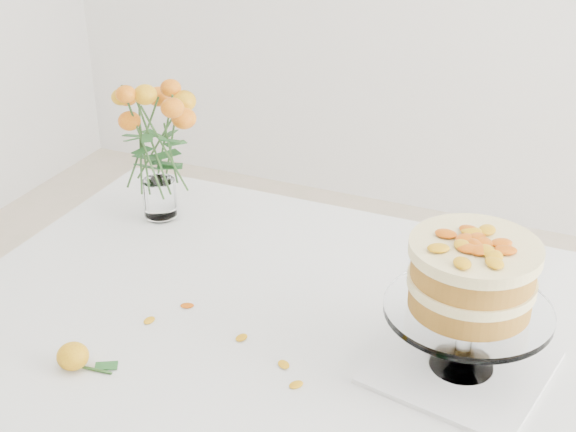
% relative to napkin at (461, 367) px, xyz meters
% --- Properties ---
extents(table, '(1.43, 0.93, 0.76)m').
position_rel_napkin_xyz_m(table, '(-0.26, 0.03, -0.09)').
color(table, tan).
rests_on(table, ground).
extents(napkin, '(0.32, 0.32, 0.01)m').
position_rel_napkin_xyz_m(napkin, '(0.00, 0.00, 0.00)').
color(napkin, white).
rests_on(napkin, table).
extents(cake_stand, '(0.27, 0.27, 0.25)m').
position_rel_napkin_xyz_m(cake_stand, '(0.00, 0.00, 0.17)').
color(cake_stand, white).
rests_on(cake_stand, napkin).
extents(rose_vase, '(0.30, 0.30, 0.38)m').
position_rel_napkin_xyz_m(rose_vase, '(-0.76, 0.27, 0.22)').
color(rose_vase, white).
rests_on(rose_vase, table).
extents(loose_rose_near, '(0.10, 0.05, 0.05)m').
position_rel_napkin_xyz_m(loose_rose_near, '(-0.60, -0.26, 0.02)').
color(loose_rose_near, yellow).
rests_on(loose_rose_near, table).
extents(stray_petal_a, '(0.03, 0.02, 0.00)m').
position_rel_napkin_xyz_m(stray_petal_a, '(-0.38, -0.07, -0.00)').
color(stray_petal_a, orange).
rests_on(stray_petal_a, table).
extents(stray_petal_b, '(0.03, 0.02, 0.00)m').
position_rel_napkin_xyz_m(stray_petal_b, '(-0.28, -0.11, -0.00)').
color(stray_petal_b, orange).
rests_on(stray_petal_b, table).
extents(stray_petal_c, '(0.03, 0.02, 0.00)m').
position_rel_napkin_xyz_m(stray_petal_c, '(-0.24, -0.15, -0.00)').
color(stray_petal_c, orange).
rests_on(stray_petal_c, table).
extents(stray_petal_d, '(0.03, 0.02, 0.00)m').
position_rel_napkin_xyz_m(stray_petal_d, '(-0.52, -0.02, -0.00)').
color(stray_petal_d, orange).
rests_on(stray_petal_d, table).
extents(stray_petal_e, '(0.03, 0.02, 0.00)m').
position_rel_napkin_xyz_m(stray_petal_e, '(-0.56, -0.09, -0.00)').
color(stray_petal_e, orange).
rests_on(stray_petal_e, table).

